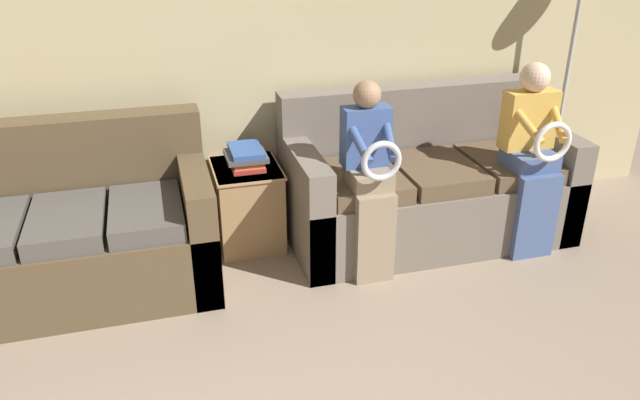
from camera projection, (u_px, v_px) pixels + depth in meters
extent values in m
cube|color=#C6B789|center=(170.00, 49.00, 3.91)|extent=(7.44, 0.06, 2.55)
cube|color=#70665B|center=(427.00, 205.00, 4.28)|extent=(1.89, 0.88, 0.46)
cube|color=#70665B|center=(411.00, 121.00, 4.36)|extent=(1.89, 0.20, 0.52)
cube|color=#70665B|center=(304.00, 202.00, 4.01)|extent=(0.16, 0.88, 0.72)
cube|color=#70665B|center=(540.00, 174.00, 4.43)|extent=(0.16, 0.88, 0.72)
cube|color=brown|center=(360.00, 181.00, 3.94)|extent=(0.49, 0.64, 0.11)
cube|color=brown|center=(436.00, 172.00, 4.07)|extent=(0.49, 0.64, 0.11)
cube|color=brown|center=(507.00, 164.00, 4.20)|extent=(0.49, 0.64, 0.11)
cube|color=brown|center=(77.00, 257.00, 3.67)|extent=(1.60, 0.88, 0.45)
cube|color=brown|center=(67.00, 160.00, 3.76)|extent=(1.60, 0.20, 0.52)
cube|color=brown|center=(199.00, 222.00, 3.78)|extent=(0.16, 0.88, 0.71)
cube|color=#514C47|center=(67.00, 222.00, 3.46)|extent=(0.40, 0.64, 0.11)
cube|color=#514C47|center=(146.00, 213.00, 3.56)|extent=(0.40, 0.64, 0.11)
cube|color=gray|center=(374.00, 238.00, 3.74)|extent=(0.24, 0.10, 0.57)
cube|color=gray|center=(368.00, 177.00, 3.72)|extent=(0.24, 0.28, 0.11)
cube|color=#3D5693|center=(366.00, 136.00, 3.68)|extent=(0.28, 0.14, 0.36)
sphere|color=#A37A5B|center=(367.00, 94.00, 3.57)|extent=(0.16, 0.16, 0.16)
torus|color=silver|center=(381.00, 161.00, 3.46)|extent=(0.24, 0.04, 0.24)
cylinder|color=#3D5693|center=(358.00, 141.00, 3.52)|extent=(0.10, 0.30, 0.21)
cylinder|color=#3D5693|center=(389.00, 138.00, 3.57)|extent=(0.10, 0.30, 0.21)
cube|color=#475B8E|center=(534.00, 216.00, 4.00)|extent=(0.28, 0.10, 0.57)
cube|color=#475B8E|center=(529.00, 159.00, 3.98)|extent=(0.28, 0.28, 0.11)
cube|color=gold|center=(529.00, 120.00, 3.94)|extent=(0.33, 0.14, 0.37)
sphere|color=beige|center=(535.00, 77.00, 3.82)|extent=(0.19, 0.19, 0.19)
torus|color=white|center=(553.00, 142.00, 3.73)|extent=(0.25, 0.04, 0.25)
cylinder|color=gold|center=(526.00, 123.00, 3.78)|extent=(0.12, 0.31, 0.21)
cylinder|color=gold|center=(557.00, 120.00, 3.83)|extent=(0.12, 0.31, 0.21)
cube|color=#9E7A51|center=(248.00, 205.00, 4.16)|extent=(0.41, 0.49, 0.55)
cube|color=tan|center=(246.00, 168.00, 4.05)|extent=(0.43, 0.51, 0.02)
cube|color=#BC3833|center=(246.00, 164.00, 4.05)|extent=(0.21, 0.30, 0.03)
cube|color=orange|center=(246.00, 160.00, 4.03)|extent=(0.19, 0.27, 0.03)
cube|color=#4C4C56|center=(246.00, 156.00, 4.00)|extent=(0.26, 0.27, 0.03)
cube|color=#33569E|center=(246.00, 150.00, 4.01)|extent=(0.20, 0.30, 0.03)
cylinder|color=#2D2B28|center=(546.00, 198.00, 4.89)|extent=(0.26, 0.26, 0.02)
cylinder|color=#B7B7BC|center=(564.00, 92.00, 4.52)|extent=(0.03, 0.03, 1.69)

